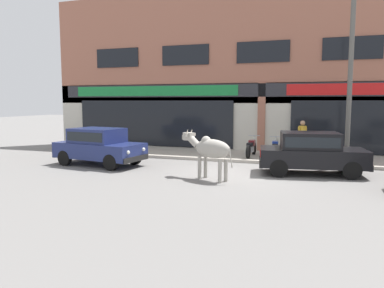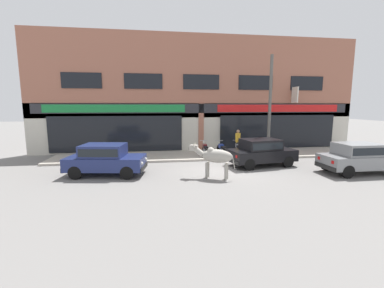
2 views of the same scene
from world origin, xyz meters
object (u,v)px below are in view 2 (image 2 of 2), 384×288
at_px(car_0, 105,158).
at_px(motorcycle_0, 205,149).
at_px(car_1, 358,157).
at_px(motorcycle_1, 222,149).
at_px(motorcycle_2, 238,149).
at_px(utility_pole, 270,107).
at_px(motorcycle_3, 251,148).
at_px(cow, 215,156).
at_px(pedestrian, 238,139).
at_px(car_2, 261,151).

xyz_separation_m(car_0, motorcycle_0, (5.43, 3.47, -0.30)).
xyz_separation_m(car_1, motorcycle_0, (-6.54, 4.85, -0.30)).
bearing_deg(motorcycle_1, motorcycle_0, 170.12).
distance_m(motorcycle_2, utility_pole, 3.23).
distance_m(motorcycle_1, utility_pole, 3.89).
relative_size(motorcycle_1, motorcycle_3, 1.01).
relative_size(car_0, motorcycle_1, 2.08).
bearing_deg(motorcycle_0, utility_pole, -12.48).
xyz_separation_m(car_0, car_1, (11.97, -1.39, 0.00)).
relative_size(cow, utility_pole, 0.32).
distance_m(car_0, pedestrian, 8.31).
relative_size(motorcycle_0, motorcycle_2, 1.01).
relative_size(motorcycle_1, pedestrian, 1.13).
relative_size(car_0, utility_pole, 0.62).
bearing_deg(utility_pole, pedestrian, 153.96).
bearing_deg(cow, motorcycle_0, 84.01).
xyz_separation_m(car_0, motorcycle_3, (8.49, 3.47, -0.30)).
bearing_deg(car_0, utility_pole, 15.88).
xyz_separation_m(cow, car_2, (3.04, 2.00, -0.19)).
relative_size(motorcycle_2, pedestrian, 1.13).
height_order(motorcycle_0, pedestrian, pedestrian).
bearing_deg(car_1, motorcycle_0, 143.40).
xyz_separation_m(car_1, motorcycle_1, (-5.50, 4.67, -0.30)).
height_order(car_1, motorcycle_3, car_1).
height_order(cow, car_1, cow).
height_order(motorcycle_2, motorcycle_3, same).
height_order(car_0, motorcycle_2, car_0).
bearing_deg(car_1, cow, 178.95).
relative_size(car_1, pedestrian, 2.26).
height_order(car_2, motorcycle_1, car_2).
height_order(motorcycle_2, utility_pole, utility_pole).
relative_size(cow, car_1, 0.55).
distance_m(car_2, utility_pole, 3.26).
height_order(motorcycle_3, pedestrian, pedestrian).
xyz_separation_m(car_1, pedestrian, (-4.42, 4.83, 0.29)).
bearing_deg(car_2, car_1, -28.09).
bearing_deg(motorcycle_1, motorcycle_2, 3.75).
bearing_deg(motorcycle_0, cow, -95.99).
bearing_deg(motorcycle_0, car_2, -46.97).
distance_m(cow, motorcycle_0, 4.78).
bearing_deg(car_2, motorcycle_3, 79.24).
bearing_deg(utility_pole, motorcycle_1, 166.56).
relative_size(cow, motorcycle_0, 1.09).
bearing_deg(utility_pole, cow, -137.86).
bearing_deg(car_0, motorcycle_1, 26.92).
distance_m(cow, car_1, 7.04).
height_order(motorcycle_0, motorcycle_2, same).
bearing_deg(utility_pole, motorcycle_0, 167.52).
bearing_deg(motorcycle_3, pedestrian, -178.60).
xyz_separation_m(car_2, motorcycle_2, (-0.43, 2.61, -0.30)).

